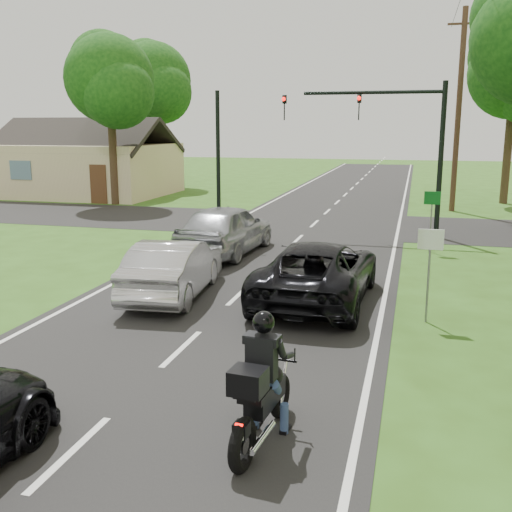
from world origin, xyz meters
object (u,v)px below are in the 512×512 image
Objects in this scene: sign_white at (430,253)px; silver_suv at (226,229)px; sign_green at (432,207)px; motorcycle_rider at (261,393)px; silver_sedan at (173,268)px; utility_pole_far at (459,110)px; dark_suv at (318,271)px; traffic_signal at (393,131)px.

silver_suv is at bearing 138.52° from sign_white.
sign_green reaches higher than silver_suv.
silver_sedan is at bearing 127.24° from motorcycle_rider.
utility_pole_far is 4.71× the size of sign_green.
utility_pole_far is at bearing -101.22° from dark_suv.
sign_green is at bearing -110.41° from dark_suv.
silver_suv is 7.16m from sign_green.
motorcycle_rider reaches higher than silver_suv.
sign_white is 8.00m from sign_green.
utility_pole_far reaches higher than silver_sedan.
silver_sedan is at bearing 175.33° from sign_white.
sign_green reaches higher than motorcycle_rider.
utility_pole_far is at bearing 83.27° from sign_green.
traffic_signal is at bearing -131.21° from silver_suv.
silver_sedan is 0.88× the size of silver_suv.
traffic_signal is (1.28, 10.00, 3.36)m from dark_suv.
traffic_signal is at bearing 117.38° from sign_green.
motorcycle_rider is at bearing -100.02° from sign_green.
silver_suv is (-3.95, 4.80, 0.11)m from dark_suv.
traffic_signal is at bearing -95.55° from dark_suv.
dark_suv is at bearing 133.38° from silver_suv.
silver_sedan is 2.11× the size of sign_green.
traffic_signal is (5.23, 5.19, 3.25)m from silver_suv.
utility_pole_far is (8.09, 13.20, 4.20)m from silver_suv.
sign_white is at bearing 142.49° from silver_suv.
motorcycle_rider is 0.44× the size of silver_suv.
motorcycle_rider is 1.05× the size of sign_green.
sign_white reaches higher than motorcycle_rider.
silver_suv is at bearing 115.68° from motorcycle_rider.
dark_suv is at bearing -102.95° from utility_pole_far.
silver_sedan is at bearing 97.02° from silver_suv.
traffic_signal reaches higher than sign_white.
sign_green is at bearing -62.62° from traffic_signal.
traffic_signal is 8.55m from utility_pole_far.
silver_sedan is 6.38m from sign_white.
traffic_signal is at bearing 92.67° from motorcycle_rider.
motorcycle_rider is at bearing -93.08° from traffic_signal.
motorcycle_rider is 6.52m from sign_white.
sign_green is at bearing -158.26° from silver_suv.
sign_white is at bearing 75.10° from motorcycle_rider.
motorcycle_rider is 14.30m from sign_green.
dark_suv is 2.95m from sign_white.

